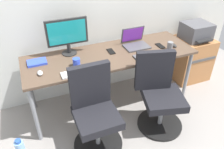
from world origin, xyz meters
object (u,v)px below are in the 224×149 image
Objects in this scene: desktop_monitor at (67,34)px; coffee_mug at (77,62)px; office_chair_left at (95,113)px; side_cabinet at (190,58)px; office_chair_right at (159,95)px; open_laptop at (135,42)px; printer at (196,31)px.

coffee_mug is at bearing -88.38° from desktop_monitor.
office_chair_left is at bearing -84.02° from coffee_mug.
coffee_mug is at bearing -172.14° from side_cabinet.
office_chair_left is 0.78m from office_chair_right.
coffee_mug is (-0.82, 0.45, 0.38)m from office_chair_right.
side_cabinet is at bearing 7.86° from coffee_mug.
desktop_monitor is at bearing 172.83° from open_laptop.
side_cabinet is (1.79, 0.70, -0.09)m from office_chair_left.
office_chair_left is at bearing 179.83° from office_chair_right.
side_cabinet is at bearing -1.91° from desktop_monitor.
open_laptop is 0.85m from coffee_mug.
desktop_monitor reaches higher than office_chair_left.
open_laptop reaches higher than printer.
desktop_monitor is at bearing 178.06° from printer.
office_chair_right is 2.35× the size of printer.
office_chair_left is at bearing -158.66° from side_cabinet.
printer is 1.86m from desktop_monitor.
open_laptop is at bearing -177.57° from side_cabinet.
side_cabinet is 7.14× the size of coffee_mug.
coffee_mug is at bearing 95.98° from office_chair_left.
coffee_mug is (0.01, -0.31, -0.20)m from desktop_monitor.
open_laptop is (0.83, -0.10, -0.19)m from desktop_monitor.
open_laptop is at bearing -177.62° from printer.
side_cabinet is 2.12× the size of open_laptop.
printer is 1.29× the size of open_laptop.
desktop_monitor is 5.22× the size of coffee_mug.
coffee_mug is (-1.83, -0.25, 0.03)m from printer.
office_chair_right reaches higher than coffee_mug.
side_cabinet is 1.91m from coffee_mug.
printer is 1.01m from open_laptop.
side_cabinet is 1.64× the size of printer.
desktop_monitor reaches higher than side_cabinet.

